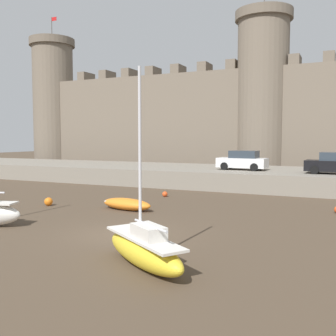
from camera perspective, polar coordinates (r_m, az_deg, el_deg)
The scene contains 9 objects.
ground_plane at distance 17.25m, azimuth -6.67°, elevation -9.54°, with size 160.00×160.00×0.00m, color #4C3D2D.
quay_road at distance 34.92m, azimuth 10.02°, elevation -1.28°, with size 70.52×10.00×1.45m, color gray.
castle at distance 45.08m, azimuth 13.52°, elevation 8.42°, with size 64.70×6.19×20.86m.
rowboat_near_channel_left at distance 22.83m, azimuth -6.03°, elevation -5.18°, with size 3.42×1.54×0.67m.
sailboat_midflat_right at distance 12.88m, azimuth -3.52°, elevation -11.59°, with size 4.29×3.37×6.41m.
mooring_buoy_off_centre at distance 27.70m, azimuth -0.45°, elevation -3.81°, with size 0.38×0.38×0.38m, color #E04C1E.
mooring_buoy_near_channel at distance 25.16m, azimuth -16.95°, elevation -4.69°, with size 0.51×0.51×0.51m, color orange.
car_quay_west at distance 31.72m, azimuth 23.05°, elevation 0.59°, with size 4.20×2.07×1.62m.
car_quay_east at distance 33.58m, azimuth 10.77°, elevation 1.06°, with size 4.20×2.07×1.62m.
Camera 1 is at (8.71, -14.30, 4.15)m, focal length 42.00 mm.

